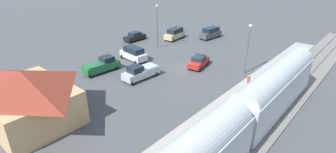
{
  "coord_description": "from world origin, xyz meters",
  "views": [
    {
      "loc": [
        -21.66,
        30.22,
        15.6
      ],
      "look_at": [
        -1.0,
        6.25,
        1.0
      ],
      "focal_mm": 28.26,
      "sensor_mm": 36.0,
      "label": 1
    }
  ],
  "objects_px": {
    "station_building": "(26,96)",
    "pickup_green": "(102,65)",
    "pedestrian_waiting_far": "(272,70)",
    "suv_tan": "(175,34)",
    "sedan_black": "(135,36)",
    "light_pole_near_platform": "(248,43)",
    "suv_white": "(133,53)",
    "pickup_silver": "(141,72)",
    "sedan_red": "(199,61)",
    "pedestrian_on_platform": "(248,80)",
    "suv_charcoal": "(211,33)",
    "light_pole_lot_center": "(157,21)"
  },
  "relations": [
    {
      "from": "suv_tan",
      "to": "light_pole_lot_center",
      "type": "distance_m",
      "value": 7.59
    },
    {
      "from": "pedestrian_on_platform",
      "to": "station_building",
      "type": "bearing_deg",
      "value": 56.82
    },
    {
      "from": "suv_tan",
      "to": "suv_charcoal",
      "type": "height_order",
      "value": "same"
    },
    {
      "from": "pedestrian_waiting_far",
      "to": "sedan_red",
      "type": "relative_size",
      "value": 0.36
    },
    {
      "from": "pickup_silver",
      "to": "sedan_red",
      "type": "relative_size",
      "value": 1.15
    },
    {
      "from": "pedestrian_on_platform",
      "to": "pickup_green",
      "type": "xyz_separation_m",
      "value": [
        18.57,
        8.71,
        -0.25
      ]
    },
    {
      "from": "suv_white",
      "to": "sedan_black",
      "type": "xyz_separation_m",
      "value": [
        7.76,
        -7.45,
        -0.27
      ]
    },
    {
      "from": "pedestrian_on_platform",
      "to": "pickup_green",
      "type": "bearing_deg",
      "value": 25.12
    },
    {
      "from": "suv_white",
      "to": "light_pole_lot_center",
      "type": "height_order",
      "value": "light_pole_lot_center"
    },
    {
      "from": "pedestrian_waiting_far",
      "to": "station_building",
      "type": "bearing_deg",
      "value": 60.56
    },
    {
      "from": "light_pole_near_platform",
      "to": "light_pole_lot_center",
      "type": "distance_m",
      "value": 17.24
    },
    {
      "from": "suv_tan",
      "to": "light_pole_near_platform",
      "type": "bearing_deg",
      "value": 160.46
    },
    {
      "from": "pedestrian_waiting_far",
      "to": "pickup_silver",
      "type": "bearing_deg",
      "value": 41.0
    },
    {
      "from": "pickup_green",
      "to": "light_pole_near_platform",
      "type": "xyz_separation_m",
      "value": [
        -15.99,
        -13.15,
        3.54
      ]
    },
    {
      "from": "sedan_red",
      "to": "light_pole_near_platform",
      "type": "distance_m",
      "value": 7.75
    },
    {
      "from": "suv_tan",
      "to": "sedan_red",
      "type": "bearing_deg",
      "value": 143.56
    },
    {
      "from": "suv_tan",
      "to": "sedan_black",
      "type": "distance_m",
      "value": 8.04
    },
    {
      "from": "light_pole_near_platform",
      "to": "light_pole_lot_center",
      "type": "relative_size",
      "value": 0.92
    },
    {
      "from": "station_building",
      "to": "sedan_black",
      "type": "bearing_deg",
      "value": -64.21
    },
    {
      "from": "light_pole_near_platform",
      "to": "suv_white",
      "type": "bearing_deg",
      "value": 23.33
    },
    {
      "from": "sedan_red",
      "to": "light_pole_lot_center",
      "type": "distance_m",
      "value": 11.82
    },
    {
      "from": "pedestrian_waiting_far",
      "to": "pickup_green",
      "type": "relative_size",
      "value": 0.31
    },
    {
      "from": "pickup_silver",
      "to": "suv_tan",
      "type": "relative_size",
      "value": 1.09
    },
    {
      "from": "station_building",
      "to": "sedan_black",
      "type": "xyz_separation_m",
      "value": [
        12.59,
        -26.05,
        -1.99
      ]
    },
    {
      "from": "light_pole_near_platform",
      "to": "pedestrian_on_platform",
      "type": "bearing_deg",
      "value": 120.12
    },
    {
      "from": "station_building",
      "to": "pickup_green",
      "type": "relative_size",
      "value": 1.91
    },
    {
      "from": "light_pole_lot_center",
      "to": "sedan_black",
      "type": "bearing_deg",
      "value": -3.98
    },
    {
      "from": "pedestrian_on_platform",
      "to": "suv_white",
      "type": "bearing_deg",
      "value": 7.56
    },
    {
      "from": "pedestrian_on_platform",
      "to": "light_pole_near_platform",
      "type": "bearing_deg",
      "value": -59.88
    },
    {
      "from": "light_pole_lot_center",
      "to": "pedestrian_waiting_far",
      "type": "bearing_deg",
      "value": -178.36
    },
    {
      "from": "sedan_black",
      "to": "light_pole_near_platform",
      "type": "relative_size",
      "value": 0.63
    },
    {
      "from": "pedestrian_on_platform",
      "to": "sedan_black",
      "type": "xyz_separation_m",
      "value": [
        26.36,
        -4.98,
        -0.4
      ]
    },
    {
      "from": "pickup_silver",
      "to": "sedan_red",
      "type": "xyz_separation_m",
      "value": [
        -3.59,
        -8.76,
        -0.15
      ]
    },
    {
      "from": "station_building",
      "to": "sedan_red",
      "type": "bearing_deg",
      "value": -101.72
    },
    {
      "from": "pedestrian_on_platform",
      "to": "sedan_red",
      "type": "distance_m",
      "value": 9.22
    },
    {
      "from": "sedan_red",
      "to": "suv_charcoal",
      "type": "distance_m",
      "value": 15.78
    },
    {
      "from": "station_building",
      "to": "pickup_green",
      "type": "height_order",
      "value": "station_building"
    },
    {
      "from": "suv_white",
      "to": "suv_charcoal",
      "type": "relative_size",
      "value": 0.99
    },
    {
      "from": "pedestrian_waiting_far",
      "to": "light_pole_near_platform",
      "type": "bearing_deg",
      "value": 10.72
    },
    {
      "from": "station_building",
      "to": "pickup_silver",
      "type": "bearing_deg",
      "value": -94.81
    },
    {
      "from": "station_building",
      "to": "sedan_black",
      "type": "height_order",
      "value": "station_building"
    },
    {
      "from": "pedestrian_waiting_far",
      "to": "sedan_red",
      "type": "bearing_deg",
      "value": 16.91
    },
    {
      "from": "pedestrian_waiting_far",
      "to": "pickup_green",
      "type": "bearing_deg",
      "value": 35.24
    },
    {
      "from": "suv_charcoal",
      "to": "light_pole_lot_center",
      "type": "bearing_deg",
      "value": 71.63
    },
    {
      "from": "sedan_black",
      "to": "pickup_green",
      "type": "bearing_deg",
      "value": 119.66
    },
    {
      "from": "pedestrian_on_platform",
      "to": "suv_charcoal",
      "type": "xyz_separation_m",
      "value": [
        15.92,
        -16.26,
        -0.13
      ]
    },
    {
      "from": "light_pole_near_platform",
      "to": "suv_charcoal",
      "type": "bearing_deg",
      "value": -41.53
    },
    {
      "from": "pedestrian_on_platform",
      "to": "pickup_silver",
      "type": "bearing_deg",
      "value": 27.97
    },
    {
      "from": "sedan_red",
      "to": "pickup_green",
      "type": "distance_m",
      "value": 14.44
    },
    {
      "from": "suv_white",
      "to": "sedan_red",
      "type": "height_order",
      "value": "suv_white"
    }
  ]
}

